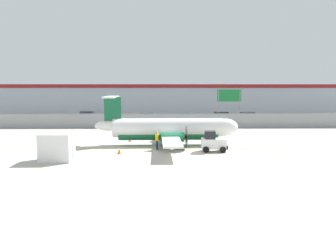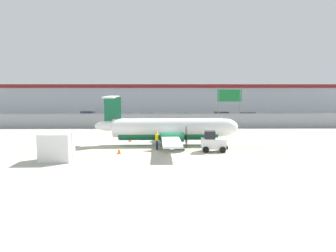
# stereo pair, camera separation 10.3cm
# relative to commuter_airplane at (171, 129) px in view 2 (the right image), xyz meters

# --- Properties ---
(ground_plane) EXTENTS (140.00, 140.00, 0.01)m
(ground_plane) POSITION_rel_commuter_airplane_xyz_m (0.37, -2.09, -1.60)
(ground_plane) COLOR #B7B2A3
(perimeter_fence) EXTENTS (98.00, 0.10, 2.10)m
(perimeter_fence) POSITION_rel_commuter_airplane_xyz_m (0.37, 13.91, -0.49)
(perimeter_fence) COLOR gray
(perimeter_fence) RESTS_ON ground
(parking_lot_strip) EXTENTS (98.00, 17.00, 0.12)m
(parking_lot_strip) POSITION_rel_commuter_airplane_xyz_m (0.37, 25.41, -1.54)
(parking_lot_strip) COLOR #38383A
(parking_lot_strip) RESTS_ON ground
(background_building) EXTENTS (91.00, 8.10, 6.50)m
(background_building) POSITION_rel_commuter_airplane_xyz_m (0.37, 43.89, 1.66)
(background_building) COLOR #A8B2BC
(background_building) RESTS_ON ground
(commuter_airplane) EXTENTS (14.51, 16.03, 4.92)m
(commuter_airplane) POSITION_rel_commuter_airplane_xyz_m (0.00, 0.00, 0.00)
(commuter_airplane) COLOR white
(commuter_airplane) RESTS_ON ground
(baggage_tug) EXTENTS (2.36, 1.44, 1.88)m
(baggage_tug) POSITION_rel_commuter_airplane_xyz_m (3.76, -3.62, -0.75)
(baggage_tug) COLOR silver
(baggage_tug) RESTS_ON ground
(ground_crew_worker) EXTENTS (0.40, 0.55, 1.70)m
(ground_crew_worker) POSITION_rel_commuter_airplane_xyz_m (-1.33, -2.60, -0.65)
(ground_crew_worker) COLOR #191E4C
(ground_crew_worker) RESTS_ON ground
(cargo_container) EXTENTS (2.44, 2.04, 2.20)m
(cargo_container) POSITION_rel_commuter_airplane_xyz_m (-9.18, -7.17, -0.50)
(cargo_container) COLOR silver
(cargo_container) RESTS_ON ground
(traffic_cone_near_left) EXTENTS (0.36, 0.36, 0.64)m
(traffic_cone_near_left) POSITION_rel_commuter_airplane_xyz_m (-4.62, -4.55, -1.29)
(traffic_cone_near_left) COLOR orange
(traffic_cone_near_left) RESTS_ON ground
(traffic_cone_near_right) EXTENTS (0.36, 0.36, 0.64)m
(traffic_cone_near_right) POSITION_rel_commuter_airplane_xyz_m (-4.35, 2.14, -1.29)
(traffic_cone_near_right) COLOR orange
(traffic_cone_near_right) RESTS_ON ground
(parked_car_0) EXTENTS (4.34, 2.30, 1.58)m
(parked_car_0) POSITION_rel_commuter_airplane_xyz_m (-13.87, 24.45, -0.71)
(parked_car_0) COLOR navy
(parked_car_0) RESTS_ON parking_lot_strip
(parked_car_1) EXTENTS (4.39, 2.45, 1.58)m
(parked_car_1) POSITION_rel_commuter_airplane_xyz_m (-6.94, 19.29, -0.71)
(parked_car_1) COLOR navy
(parked_car_1) RESTS_ON parking_lot_strip
(parked_car_2) EXTENTS (4.22, 2.04, 1.58)m
(parked_car_2) POSITION_rel_commuter_airplane_xyz_m (-3.59, 19.94, -0.71)
(parked_car_2) COLOR #B28C19
(parked_car_2) RESTS_ON parking_lot_strip
(parked_car_3) EXTENTS (4.29, 2.20, 1.58)m
(parked_car_3) POSITION_rel_commuter_airplane_xyz_m (2.53, 19.30, -0.71)
(parked_car_3) COLOR red
(parked_car_3) RESTS_ON parking_lot_strip
(parked_car_4) EXTENTS (4.38, 2.41, 1.58)m
(parked_car_4) POSITION_rel_commuter_airplane_xyz_m (9.27, 22.81, -0.71)
(parked_car_4) COLOR gray
(parked_car_4) RESTS_ON parking_lot_strip
(parked_car_5) EXTENTS (4.30, 2.22, 1.58)m
(parked_car_5) POSITION_rel_commuter_airplane_xyz_m (13.49, 21.65, -0.71)
(parked_car_5) COLOR red
(parked_car_5) RESTS_ON parking_lot_strip
(highway_sign) EXTENTS (3.60, 0.14, 5.50)m
(highway_sign) POSITION_rel_commuter_airplane_xyz_m (9.12, 16.06, 2.54)
(highway_sign) COLOR slate
(highway_sign) RESTS_ON ground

